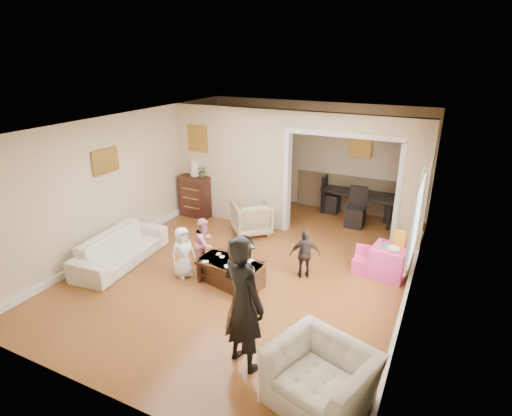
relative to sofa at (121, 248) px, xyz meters
The scene contains 27 objects.
floor 2.43m from the sofa, 24.08° to the left, with size 7.00×7.00×0.00m, color #975527.
partition_left 3.08m from the sofa, 73.37° to the left, with size 2.75×0.18×2.60m, color #C7B292.
partition_right 5.54m from the sofa, 30.76° to the left, with size 0.55×0.18×2.60m, color #C7B292.
partition_header 4.82m from the sofa, 40.12° to the left, with size 2.22×0.18×0.35m, color #C7B292.
window_pane 5.13m from the sofa, ahead, with size 0.03×0.95×1.10m, color white.
framed_art_partition 3.11m from the sofa, 89.85° to the left, with size 0.45×0.03×0.55m, color brown.
framed_art_sofa_wall 1.64m from the sofa, 142.48° to the left, with size 0.03×0.55×0.40m, color brown.
framed_art_alcove 5.70m from the sofa, 53.24° to the left, with size 0.45×0.03×0.55m, color brown.
sofa is the anchor object (origin of this frame).
armchair_back 2.76m from the sofa, 55.22° to the left, with size 0.76×0.78×0.71m, color tan.
armchair_front 4.60m from the sofa, 19.51° to the right, with size 1.07×0.93×0.69m, color #EDE6CD.
dresser 2.61m from the sofa, 91.35° to the left, with size 0.72×0.41×0.99m, color black.
table_lamp 2.75m from the sofa, 91.35° to the left, with size 0.22×0.22×0.36m, color beige.
potted_plant 2.74m from the sofa, 86.95° to the left, with size 0.24×0.21×0.27m, color #42652D.
coffee_table 2.20m from the sofa, ahead, with size 1.09×0.55×0.41m, color #361B11.
coffee_cup 2.30m from the sofa, ahead, with size 0.11×0.11×0.10m, color white.
play_table 4.84m from the sofa, 20.21° to the left, with size 0.57×0.57×0.55m, color #F841A9.
cereal_box 5.00m from the sofa, 20.82° to the left, with size 0.20×0.07×0.30m, color yellow.
cyan_cup 4.74m from the sofa, 20.06° to the left, with size 0.08×0.08×0.08m, color #26BFB1.
toy_block 4.78m from the sofa, 22.07° to the left, with size 0.08×0.06×0.05m, color red.
play_bowl 4.85m from the sofa, 18.68° to the left, with size 0.23×0.23×0.06m, color white.
dining_table 5.51m from the sofa, 50.55° to the left, with size 1.79×1.00×0.63m, color black.
adult_person 3.60m from the sofa, 22.41° to the right, with size 0.65×0.42×1.77m, color black.
child_kneel_a 1.35m from the sofa, ahead, with size 0.45×0.29×0.92m, color white.
child_kneel_b 1.60m from the sofa, 20.25° to the left, with size 0.46×0.36×0.95m, color pink.
child_toddler 3.39m from the sofa, 17.14° to the left, with size 0.52×0.22×0.88m, color black.
craft_papers 2.22m from the sofa, ahead, with size 0.90×0.50×0.00m.
Camera 1 is at (3.03, -6.00, 3.69)m, focal length 28.76 mm.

